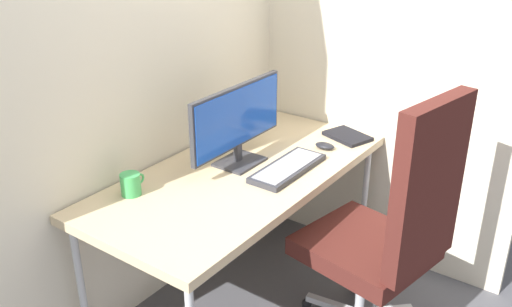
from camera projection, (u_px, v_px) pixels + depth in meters
The scene contains 10 objects.
ground_plane at pixel (242, 295), 2.89m from camera, with size 8.00×8.00×0.00m, color #4C4C51.
wall_back at pixel (168, 10), 2.52m from camera, with size 2.62×0.04×2.80m, color beige.
desk at pixel (241, 179), 2.61m from camera, with size 1.53×0.74×0.71m.
office_chair at pixel (392, 225), 2.36m from camera, with size 0.57×0.63×1.20m.
monitor at pixel (238, 121), 2.59m from camera, with size 0.63×0.17×0.38m.
keyboard at pixel (288, 168), 2.59m from camera, with size 0.43×0.16×0.03m.
mouse at pixel (325, 146), 2.82m from camera, with size 0.06×0.10×0.03m, color black.
pen_holder at pixel (240, 124), 2.97m from camera, with size 0.09×0.09×0.17m.
notebook at pixel (347, 136), 2.94m from camera, with size 0.16×0.23×0.02m, color black.
coffee_mug at pixel (131, 184), 2.37m from camera, with size 0.12×0.09×0.10m.
Camera 1 is at (-1.85, -1.42, 1.86)m, focal length 39.48 mm.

